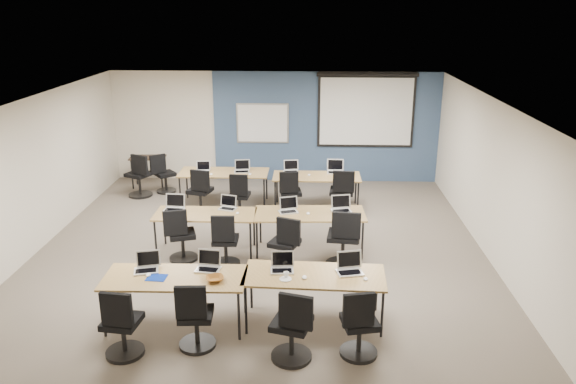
{
  "coord_description": "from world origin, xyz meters",
  "views": [
    {
      "loc": [
        0.88,
        -9.06,
        4.22
      ],
      "look_at": [
        0.49,
        0.4,
        1.04
      ],
      "focal_mm": 35.0,
      "sensor_mm": 36.0,
      "label": 1
    }
  ],
  "objects_px": {
    "projector_screen": "(366,106)",
    "training_table_front_left": "(175,279)",
    "task_chair_4": "(181,239)",
    "spare_chair_a": "(164,177)",
    "whiteboard": "(263,123)",
    "laptop_7": "(341,207)",
    "laptop_1": "(208,265)",
    "task_chair_1": "(195,321)",
    "task_chair_10": "(290,196)",
    "spare_chair_b": "(140,179)",
    "laptop_3": "(350,267)",
    "laptop_0": "(147,266)",
    "laptop_5": "(228,205)",
    "laptop_11": "(335,169)",
    "training_table_back_left": "(224,174)",
    "laptop_4": "(174,206)",
    "training_table_front_right": "(314,277)",
    "task_chair_9": "(239,199)",
    "task_chair_5": "(225,245)",
    "task_chair_7": "(344,243)",
    "laptop_2": "(282,266)",
    "laptop_9": "(242,169)",
    "task_chair_2": "(293,332)",
    "task_chair_6": "(286,248)",
    "laptop_10": "(291,169)",
    "task_chair_0": "(122,329)",
    "laptop_8": "(203,169)",
    "task_chair_8": "(200,195)",
    "task_chair_11": "(342,196)",
    "laptop_6": "(288,208)",
    "task_chair_3": "(359,329)",
    "training_table_back_right": "(317,178)"
  },
  "relations": [
    {
      "from": "laptop_5",
      "to": "spare_chair_a",
      "type": "distance_m",
      "value": 3.6
    },
    {
      "from": "task_chair_0",
      "to": "laptop_7",
      "type": "height_order",
      "value": "laptop_7"
    },
    {
      "from": "whiteboard",
      "to": "laptop_5",
      "type": "relative_size",
      "value": 4.25
    },
    {
      "from": "task_chair_2",
      "to": "projector_screen",
      "type": "bearing_deg",
      "value": 94.46
    },
    {
      "from": "task_chair_6",
      "to": "laptop_10",
      "type": "relative_size",
      "value": 3.05
    },
    {
      "from": "spare_chair_a",
      "to": "training_table_back_right",
      "type": "bearing_deg",
      "value": -52.1
    },
    {
      "from": "task_chair_10",
      "to": "task_chair_11",
      "type": "relative_size",
      "value": 0.95
    },
    {
      "from": "laptop_1",
      "to": "spare_chair_a",
      "type": "distance_m",
      "value": 5.79
    },
    {
      "from": "laptop_1",
      "to": "task_chair_10",
      "type": "distance_m",
      "value": 4.24
    },
    {
      "from": "projector_screen",
      "to": "training_table_front_left",
      "type": "relative_size",
      "value": 1.25
    },
    {
      "from": "whiteboard",
      "to": "task_chair_4",
      "type": "relative_size",
      "value": 1.31
    },
    {
      "from": "task_chair_5",
      "to": "task_chair_7",
      "type": "xyz_separation_m",
      "value": [
        1.98,
        0.03,
        0.04
      ]
    },
    {
      "from": "whiteboard",
      "to": "spare_chair_b",
      "type": "relative_size",
      "value": 1.25
    },
    {
      "from": "whiteboard",
      "to": "laptop_0",
      "type": "relative_size",
      "value": 3.91
    },
    {
      "from": "laptop_1",
      "to": "laptop_11",
      "type": "xyz_separation_m",
      "value": [
        1.95,
        4.79,
        0.0
      ]
    },
    {
      "from": "laptop_11",
      "to": "spare_chair_a",
      "type": "xyz_separation_m",
      "value": [
        -3.97,
        0.62,
        -0.41
      ]
    },
    {
      "from": "laptop_4",
      "to": "task_chair_7",
      "type": "relative_size",
      "value": 0.33
    },
    {
      "from": "training_table_front_right",
      "to": "task_chair_9",
      "type": "height_order",
      "value": "task_chair_9"
    },
    {
      "from": "laptop_10",
      "to": "task_chair_10",
      "type": "distance_m",
      "value": 0.8
    },
    {
      "from": "laptop_7",
      "to": "laptop_8",
      "type": "height_order",
      "value": "laptop_7"
    },
    {
      "from": "training_table_back_left",
      "to": "laptop_5",
      "type": "xyz_separation_m",
      "value": [
        0.42,
        -2.29,
        0.1
      ]
    },
    {
      "from": "training_table_back_left",
      "to": "laptop_4",
      "type": "relative_size",
      "value": 5.52
    },
    {
      "from": "task_chair_4",
      "to": "task_chair_5",
      "type": "height_order",
      "value": "task_chair_4"
    },
    {
      "from": "laptop_7",
      "to": "task_chair_7",
      "type": "bearing_deg",
      "value": -100.19
    },
    {
      "from": "laptop_4",
      "to": "task_chair_10",
      "type": "relative_size",
      "value": 0.36
    },
    {
      "from": "laptop_3",
      "to": "laptop_0",
      "type": "bearing_deg",
      "value": 168.62
    },
    {
      "from": "task_chair_10",
      "to": "task_chair_5",
      "type": "bearing_deg",
      "value": -120.38
    },
    {
      "from": "task_chair_7",
      "to": "laptop_9",
      "type": "xyz_separation_m",
      "value": [
        -2.07,
        3.14,
        0.35
      ]
    },
    {
      "from": "laptop_2",
      "to": "laptop_7",
      "type": "xyz_separation_m",
      "value": [
        0.93,
        2.39,
        0.0
      ]
    },
    {
      "from": "laptop_1",
      "to": "task_chair_1",
      "type": "height_order",
      "value": "laptop_1"
    },
    {
      "from": "laptop_2",
      "to": "laptop_10",
      "type": "distance_m",
      "value": 4.79
    },
    {
      "from": "laptop_11",
      "to": "spare_chair_a",
      "type": "height_order",
      "value": "laptop_11"
    },
    {
      "from": "whiteboard",
      "to": "laptop_7",
      "type": "distance_m",
      "value": 4.49
    },
    {
      "from": "projector_screen",
      "to": "task_chair_1",
      "type": "bearing_deg",
      "value": -110.74
    },
    {
      "from": "task_chair_8",
      "to": "training_table_front_left",
      "type": "bearing_deg",
      "value": -68.34
    },
    {
      "from": "laptop_5",
      "to": "laptop_6",
      "type": "height_order",
      "value": "laptop_6"
    },
    {
      "from": "task_chair_4",
      "to": "whiteboard",
      "type": "bearing_deg",
      "value": 60.53
    },
    {
      "from": "laptop_9",
      "to": "task_chair_11",
      "type": "height_order",
      "value": "task_chair_11"
    },
    {
      "from": "task_chair_4",
      "to": "spare_chair_a",
      "type": "bearing_deg",
      "value": 91.25
    },
    {
      "from": "projector_screen",
      "to": "laptop_4",
      "type": "height_order",
      "value": "projector_screen"
    },
    {
      "from": "laptop_7",
      "to": "laptop_9",
      "type": "height_order",
      "value": "laptop_7"
    },
    {
      "from": "laptop_1",
      "to": "laptop_6",
      "type": "distance_m",
      "value": 2.52
    },
    {
      "from": "projector_screen",
      "to": "task_chair_3",
      "type": "xyz_separation_m",
      "value": [
        -0.69,
        -7.38,
        -1.49
      ]
    },
    {
      "from": "task_chair_11",
      "to": "spare_chair_a",
      "type": "bearing_deg",
      "value": 167.55
    },
    {
      "from": "projector_screen",
      "to": "whiteboard",
      "type": "bearing_deg",
      "value": 179.55
    },
    {
      "from": "laptop_3",
      "to": "laptop_10",
      "type": "distance_m",
      "value": 4.9
    },
    {
      "from": "task_chair_10",
      "to": "spare_chair_b",
      "type": "relative_size",
      "value": 0.95
    },
    {
      "from": "laptop_3",
      "to": "spare_chair_b",
      "type": "relative_size",
      "value": 0.34
    },
    {
      "from": "laptop_5",
      "to": "task_chair_8",
      "type": "bearing_deg",
      "value": 132.54
    },
    {
      "from": "task_chair_1",
      "to": "projector_screen",
      "type": "bearing_deg",
      "value": 65.73
    }
  ]
}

